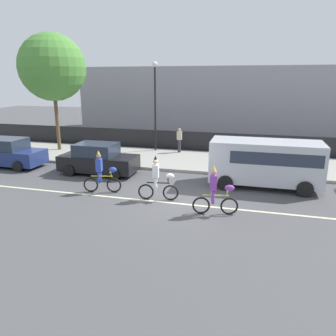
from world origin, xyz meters
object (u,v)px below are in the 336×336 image
Objects in this scene: parade_cyclist_cobalt at (102,174)px; parade_cyclist_zebra at (158,181)px; parade_cyclist_purple at (216,193)px; pedestrian_onlooker at (179,140)px; street_lamp_post at (155,93)px; parked_van_silver at (267,160)px; parked_car_black at (98,159)px; parked_car_navy at (8,153)px.

parade_cyclist_cobalt and parade_cyclist_zebra have the same top height.
parade_cyclist_purple reaches higher than pedestrian_onlooker.
parade_cyclist_purple is at bearing -61.09° from street_lamp_post.
parked_van_silver is 8.62m from parked_car_black.
street_lamp_post reaches higher than parade_cyclist_cobalt.
street_lamp_post reaches higher than parked_car_black.
parked_car_navy is at bearing 163.38° from parade_cyclist_zebra.
parade_cyclist_zebra is 1.00× the size of parade_cyclist_purple.
street_lamp_post is (1.41, 5.80, 3.21)m from parked_car_black.
parade_cyclist_zebra is at bearing -82.67° from pedestrian_onlooker.
pedestrian_onlooker is (-3.60, 9.44, 0.17)m from parade_cyclist_purple.
parade_cyclist_zebra reaches higher than pedestrian_onlooker.
street_lamp_post reaches higher than parked_car_navy.
street_lamp_post reaches higher than parked_van_silver.
parade_cyclist_zebra is 0.47× the size of parked_car_black.
parade_cyclist_cobalt is at bearing -159.07° from parked_van_silver.
pedestrian_onlooker is (1.73, -0.22, -2.97)m from street_lamp_post.
parked_van_silver reaches higher than parade_cyclist_cobalt.
street_lamp_post is at bearing 172.88° from pedestrian_onlooker.
parked_van_silver is 9.62m from street_lamp_post.
parked_van_silver is at bearing 34.27° from parade_cyclist_zebra.
parade_cyclist_cobalt and parade_cyclist_purple have the same top height.
parade_cyclist_purple is 7.77m from parked_car_black.
parked_car_black is (-1.54, 2.68, -0.06)m from parade_cyclist_cobalt.
parade_cyclist_purple is 0.47× the size of parked_car_navy.
parade_cyclist_zebra reaches higher than parked_car_black.
parked_van_silver is at bearing 20.93° from parade_cyclist_cobalt.
parked_car_black and parked_car_navy have the same top height.
pedestrian_onlooker is at bearing 79.04° from parade_cyclist_cobalt.
parked_van_silver is (4.37, 2.98, 0.44)m from parade_cyclist_zebra.
pedestrian_onlooker is (-5.47, 5.57, -0.27)m from parked_van_silver.
parade_cyclist_cobalt is at bearing -89.13° from street_lamp_post.
pedestrian_onlooker reaches higher than parked_car_black.
pedestrian_onlooker is (1.60, 8.27, 0.17)m from parade_cyclist_cobalt.
parked_car_navy is (-9.96, 2.97, -0.06)m from parade_cyclist_zebra.
street_lamp_post is (-0.13, 8.48, 3.15)m from parade_cyclist_cobalt.
pedestrian_onlooker is (-1.10, 8.54, 0.17)m from parade_cyclist_zebra.
parked_car_navy is at bearing -147.85° from pedestrian_onlooker.
parade_cyclist_zebra is 0.33× the size of street_lamp_post.
parked_car_navy is (-14.33, -0.00, -0.50)m from parked_van_silver.
parade_cyclist_purple is at bearing -115.72° from parked_van_silver.
parade_cyclist_purple is 13.05m from parked_car_navy.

